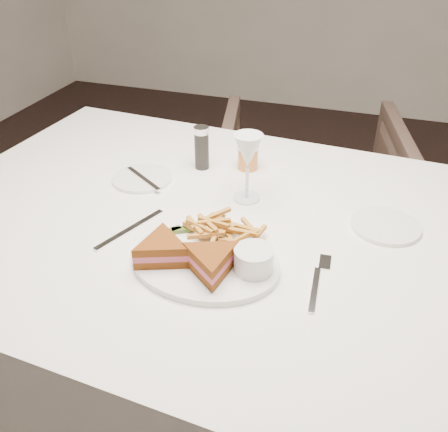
% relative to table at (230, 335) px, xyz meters
% --- Properties ---
extents(ground, '(5.00, 5.00, 0.00)m').
position_rel_table_xyz_m(ground, '(0.15, 0.33, -0.38)').
color(ground, black).
rests_on(ground, ground).
extents(table, '(1.61, 1.13, 0.75)m').
position_rel_table_xyz_m(table, '(0.00, 0.00, 0.00)').
color(table, white).
rests_on(table, ground).
extents(chair_far, '(0.85, 0.81, 0.74)m').
position_rel_table_xyz_m(chair_far, '(0.06, 0.87, -0.01)').
color(chair_far, '#4B372E').
rests_on(chair_far, ground).
extents(table_setting, '(0.80, 0.65, 0.18)m').
position_rel_table_xyz_m(table_setting, '(-0.00, -0.06, 0.41)').
color(table_setting, white).
rests_on(table_setting, table).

